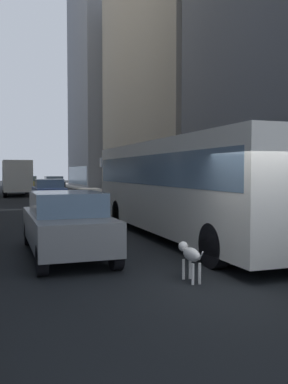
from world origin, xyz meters
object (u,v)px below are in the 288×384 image
car_blue_hatchback (49,191)px  car_grey_wagon (66,223)px  car_yellow_taxi (28,183)px  box_truck (17,177)px  dalmatian_dog (190,255)px  transit_bus (183,182)px  car_black_suv (54,184)px

car_blue_hatchback → car_grey_wagon: same height
car_grey_wagon → car_yellow_taxi: 37.50m
car_grey_wagon → car_yellow_taxi: size_ratio=1.07×
car_blue_hatchback → box_truck: box_truck is taller
car_grey_wagon → dalmatian_dog: size_ratio=4.90×
dalmatian_dog → transit_bus: bearing=67.0°
car_blue_hatchback → dalmatian_dog: 21.02m
box_truck → dalmatian_dog: 31.56m
car_yellow_taxi → dalmatian_dog: size_ratio=4.59×
transit_bus → car_grey_wagon: transit_bus is taller
car_yellow_taxi → dalmatian_dog: bearing=-89.6°
car_blue_hatchback → car_grey_wagon: 17.87m
car_blue_hatchback → dalmatian_dog: size_ratio=4.41×
car_blue_hatchback → car_yellow_taxi: size_ratio=0.96×
car_black_suv → car_yellow_taxi: same height
car_yellow_taxi → dalmatian_dog: (0.30, -40.68, -0.31)m
box_truck → dalmatian_dog: size_ratio=7.79×
transit_bus → car_blue_hatchback: 16.27m
box_truck → car_black_suv: bearing=57.7°
car_blue_hatchback → car_grey_wagon: size_ratio=0.90×
box_truck → car_yellow_taxi: bearing=80.1°
car_grey_wagon → car_yellow_taxi: (1.60, 37.46, -0.00)m
car_black_suv → car_yellow_taxi: (-2.40, 2.86, -0.00)m
car_yellow_taxi → box_truck: box_truck is taller
car_black_suv → car_yellow_taxi: size_ratio=1.02×
box_truck → car_blue_hatchback: bearing=-81.3°
transit_bus → car_yellow_taxi: size_ratio=2.61×
dalmatian_dog → box_truck: bearing=93.5°
transit_bus → car_black_suv: size_ratio=2.56×
car_blue_hatchback → car_yellow_taxi: same height
box_truck → dalmatian_dog: (1.90, -31.48, -1.15)m
car_blue_hatchback → dalmatian_dog: bearing=-89.2°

